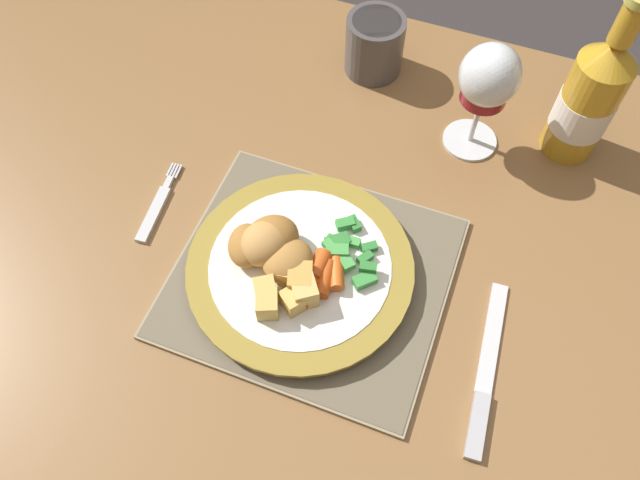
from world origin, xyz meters
name	(u,v)px	position (x,y,z in m)	size (l,w,h in m)	color
ground_plane	(346,424)	(0.00, 0.00, 0.00)	(6.00, 6.00, 0.00)	#383333
dining_table	(363,292)	(0.00, 0.00, 0.65)	(1.48, 0.86, 0.74)	olive
placemat	(311,277)	(-0.05, -0.05, 0.74)	(0.31, 0.28, 0.01)	gray
dinner_plate	(300,269)	(-0.07, -0.05, 0.76)	(0.26, 0.26, 0.02)	white
breaded_croquettes	(270,246)	(-0.10, -0.05, 0.79)	(0.12, 0.10, 0.05)	tan
green_beans_pile	(342,251)	(-0.03, -0.02, 0.77)	(0.10, 0.09, 0.02)	#338438
glazed_carrots	(319,276)	(-0.04, -0.06, 0.78)	(0.07, 0.08, 0.02)	orange
fork	(157,208)	(-0.27, -0.02, 0.74)	(0.03, 0.12, 0.01)	silver
table_knife	(484,382)	(0.16, -0.10, 0.74)	(0.03, 0.21, 0.01)	silver
wine_glass	(488,81)	(0.07, 0.22, 0.85)	(0.07, 0.07, 0.16)	silver
bottle	(589,98)	(0.19, 0.26, 0.83)	(0.07, 0.07, 0.24)	gold
roast_potatoes	(289,289)	(-0.06, -0.09, 0.78)	(0.08, 0.08, 0.03)	#DBB256
drinking_cup	(375,44)	(-0.10, 0.31, 0.78)	(0.08, 0.08, 0.08)	#4C4747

